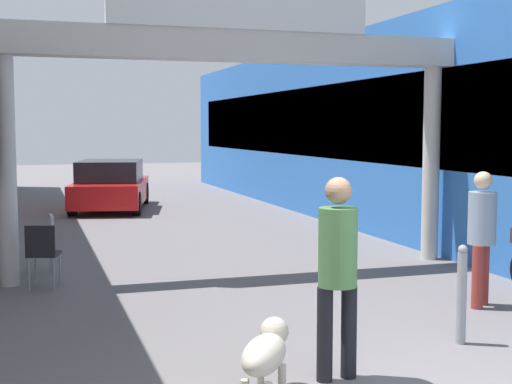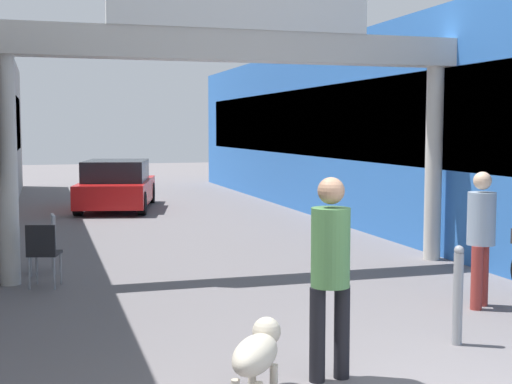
{
  "view_description": "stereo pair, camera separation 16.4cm",
  "coord_description": "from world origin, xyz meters",
  "views": [
    {
      "loc": [
        -3.04,
        -4.17,
        2.21
      ],
      "look_at": [
        0.0,
        5.36,
        1.3
      ],
      "focal_mm": 50.0,
      "sensor_mm": 36.0,
      "label": 1
    },
    {
      "loc": [
        -2.88,
        -4.22,
        2.21
      ],
      "look_at": [
        0.0,
        5.36,
        1.3
      ],
      "focal_mm": 50.0,
      "sensor_mm": 36.0,
      "label": 2
    }
  ],
  "objects": [
    {
      "name": "storefront_right",
      "position": [
        5.09,
        11.0,
        2.14
      ],
      "size": [
        3.0,
        26.0,
        4.27
      ],
      "color": "blue",
      "rests_on": "ground_plane"
    },
    {
      "name": "arcade_sign_gateway",
      "position": [
        0.0,
        6.22,
        3.07
      ],
      "size": [
        7.4,
        0.47,
        4.29
      ],
      "color": "beige",
      "rests_on": "ground_plane"
    },
    {
      "name": "pedestrian_with_dog",
      "position": [
        -0.51,
        1.41,
        1.03
      ],
      "size": [
        0.39,
        0.37,
        1.78
      ],
      "color": "black",
      "rests_on": "ground_plane"
    },
    {
      "name": "pedestrian_companion",
      "position": [
        2.22,
        3.22,
        0.96
      ],
      "size": [
        0.48,
        0.48,
        1.67
      ],
      "color": "#99332D",
      "rests_on": "ground_plane"
    },
    {
      "name": "dog_on_leash",
      "position": [
        -1.23,
        1.21,
        0.38
      ],
      "size": [
        0.69,
        0.83,
        0.6
      ],
      "color": "beige",
      "rests_on": "ground_plane"
    },
    {
      "name": "bollard_post_metal",
      "position": [
        1.12,
        1.98,
        0.52
      ],
      "size": [
        0.1,
        0.1,
        1.02
      ],
      "color": "gray",
      "rests_on": "ground_plane"
    },
    {
      "name": "cafe_chair_black_nearer",
      "position": [
        -2.9,
        5.87,
        0.54
      ],
      "size": [
        0.5,
        0.5,
        0.89
      ],
      "color": "gray",
      "rests_on": "ground_plane"
    },
    {
      "name": "cafe_chair_aluminium_farther",
      "position": [
        -2.84,
        6.94,
        0.54
      ],
      "size": [
        0.42,
        0.42,
        0.89
      ],
      "color": "gray",
      "rests_on": "ground_plane"
    },
    {
      "name": "parked_car_red",
      "position": [
        -0.96,
        15.25,
        0.64
      ],
      "size": [
        2.59,
        4.29,
        1.33
      ],
      "color": "red",
      "rests_on": "ground_plane"
    }
  ]
}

